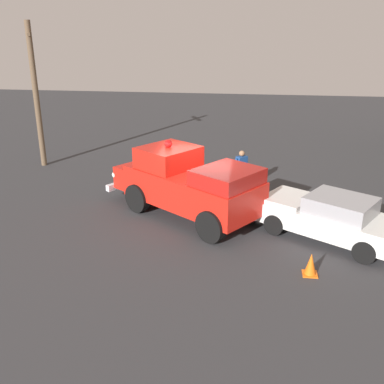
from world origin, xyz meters
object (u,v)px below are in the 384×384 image
vintage_fire_truck (187,183)px  classic_hot_rod (328,216)px  spectator_standing (241,168)px  lawn_chair_by_car (227,172)px  traffic_cone (311,264)px  utility_pole (36,93)px

vintage_fire_truck → classic_hot_rod: 4.82m
classic_hot_rod → spectator_standing: bearing=35.4°
classic_hot_rod → lawn_chair_by_car: size_ratio=4.58×
classic_hot_rod → traffic_cone: classic_hot_rod is taller
classic_hot_rod → vintage_fire_truck: bearing=75.4°
spectator_standing → utility_pole: utility_pole is taller
utility_pole → traffic_cone: (-8.63, -11.62, -3.12)m
spectator_standing → traffic_cone: (-6.37, -2.09, -0.66)m
classic_hot_rod → spectator_standing: (4.02, 2.85, 0.22)m
lawn_chair_by_car → traffic_cone: 7.36m
lawn_chair_by_car → traffic_cone: (-6.85, -2.68, -0.28)m
classic_hot_rod → spectator_standing: size_ratio=2.79×
vintage_fire_truck → lawn_chair_by_car: (3.29, -1.21, -0.61)m
traffic_cone → classic_hot_rod: bearing=-18.0°
traffic_cone → vintage_fire_truck: bearing=47.5°
utility_pole → vintage_fire_truck: bearing=-123.2°
lawn_chair_by_car → spectator_standing: spectator_standing is taller
vintage_fire_truck → spectator_standing: vintage_fire_truck is taller
classic_hot_rod → utility_pole: (6.28, 12.39, 2.68)m
vintage_fire_truck → traffic_cone: (-3.56, -3.89, -0.89)m
lawn_chair_by_car → spectator_standing: bearing=-129.4°
spectator_standing → vintage_fire_truck: bearing=147.4°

